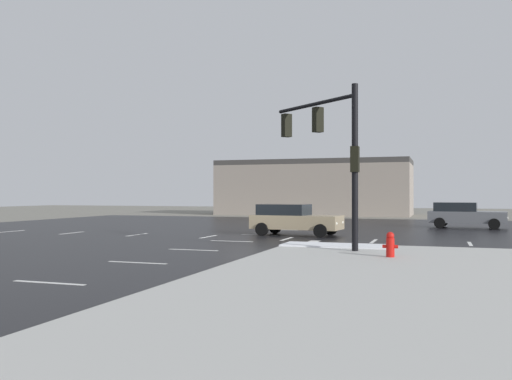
# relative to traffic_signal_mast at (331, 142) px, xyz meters

# --- Properties ---
(ground_plane) EXTENTS (120.00, 120.00, 0.00)m
(ground_plane) POSITION_rel_traffic_signal_mast_xyz_m (-5.00, 4.73, -4.03)
(ground_plane) COLOR slate
(road_asphalt) EXTENTS (44.00, 44.00, 0.02)m
(road_asphalt) POSITION_rel_traffic_signal_mast_xyz_m (-5.00, 4.73, -4.02)
(road_asphalt) COLOR black
(road_asphalt) RESTS_ON ground_plane
(snow_strip_curbside) EXTENTS (4.00, 1.60, 0.06)m
(snow_strip_curbside) POSITION_rel_traffic_signal_mast_xyz_m (-0.00, 0.73, -3.86)
(snow_strip_curbside) COLOR white
(snow_strip_curbside) RESTS_ON sidewalk_corner
(lane_markings) EXTENTS (36.15, 36.15, 0.01)m
(lane_markings) POSITION_rel_traffic_signal_mast_xyz_m (-3.80, 3.36, -4.01)
(lane_markings) COLOR silver
(lane_markings) RESTS_ON road_asphalt
(traffic_signal_mast) EXTENTS (3.73, 3.15, 5.84)m
(traffic_signal_mast) POSITION_rel_traffic_signal_mast_xyz_m (0.00, 0.00, 0.00)
(traffic_signal_mast) COLOR black
(traffic_signal_mast) RESTS_ON sidewalk_corner
(fire_hydrant) EXTENTS (0.48, 0.26, 0.79)m
(fire_hydrant) POSITION_rel_traffic_signal_mast_xyz_m (2.31, -2.30, -3.49)
(fire_hydrant) COLOR red
(fire_hydrant) RESTS_ON sidewalk_corner
(strip_building_background) EXTENTS (18.98, 8.00, 5.49)m
(strip_building_background) POSITION_rel_traffic_signal_mast_xyz_m (-8.25, 34.58, -1.29)
(strip_building_background) COLOR gray
(strip_building_background) RESTS_ON ground_plane
(sedan_grey) EXTENTS (4.66, 2.37, 1.58)m
(sedan_grey) POSITION_rel_traffic_signal_mast_xyz_m (5.22, 16.04, -3.18)
(sedan_grey) COLOR slate
(sedan_grey) RESTS_ON road_asphalt
(sedan_tan) EXTENTS (4.65, 2.33, 1.58)m
(sedan_tan) POSITION_rel_traffic_signal_mast_xyz_m (-3.29, 6.98, -3.18)
(sedan_tan) COLOR tan
(sedan_tan) RESTS_ON road_asphalt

